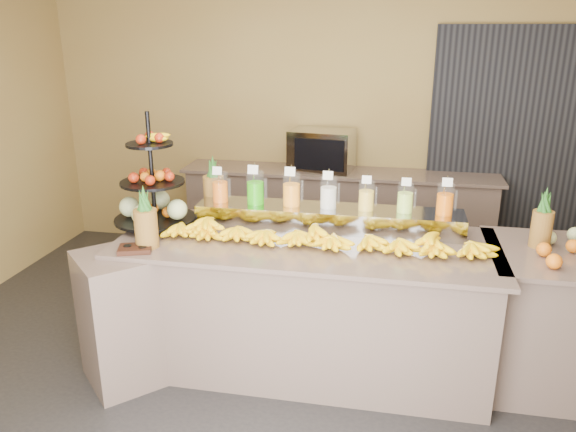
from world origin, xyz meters
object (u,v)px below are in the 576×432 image
(banana_heap, at_px, (315,234))
(condiment_caddy, at_px, (135,249))
(right_fruit_pile, at_px, (571,245))
(pitcher_tray, at_px, (328,218))
(oven_warmer, at_px, (322,150))
(fruit_stand, at_px, (158,197))

(banana_heap, distance_m, condiment_caddy, 1.15)
(condiment_caddy, xyz_separation_m, right_fruit_pile, (2.66, 0.42, 0.06))
(pitcher_tray, bearing_deg, condiment_caddy, -149.73)
(banana_heap, bearing_deg, pitcher_tray, 82.66)
(pitcher_tray, bearing_deg, right_fruit_pile, -9.01)
(pitcher_tray, distance_m, banana_heap, 0.32)
(oven_warmer, bearing_deg, banana_heap, -76.21)
(banana_heap, distance_m, right_fruit_pile, 1.57)
(right_fruit_pile, height_order, oven_warmer, oven_warmer)
(fruit_stand, bearing_deg, banana_heap, 11.32)
(banana_heap, xyz_separation_m, fruit_stand, (-1.14, 0.15, 0.14))
(condiment_caddy, height_order, oven_warmer, oven_warmer)
(fruit_stand, height_order, condiment_caddy, fruit_stand)
(banana_heap, bearing_deg, fruit_stand, 172.46)
(condiment_caddy, height_order, right_fruit_pile, right_fruit_pile)
(condiment_caddy, bearing_deg, oven_warmer, 69.65)
(banana_heap, bearing_deg, oven_warmer, 96.62)
(banana_heap, xyz_separation_m, oven_warmer, (-0.23, 1.99, 0.13))
(fruit_stand, relative_size, oven_warmer, 1.34)
(banana_heap, height_order, right_fruit_pile, right_fruit_pile)
(oven_warmer, bearing_deg, condiment_caddy, -103.19)
(banana_heap, distance_m, fruit_stand, 1.16)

